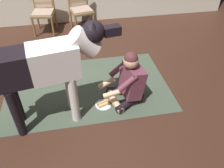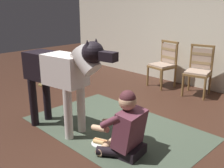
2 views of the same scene
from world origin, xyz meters
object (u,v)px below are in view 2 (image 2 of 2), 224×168
(person_sitting_on_floor, at_px, (126,129))
(round_side_table, at_px, (43,71))
(dining_chair_left_of_pair, at_px, (165,62))
(hot_dog_on_plate, at_px, (100,142))
(large_dog, at_px, (61,72))
(dining_chair_right_of_pair, at_px, (199,68))

(person_sitting_on_floor, xyz_separation_m, round_side_table, (-3.17, 0.79, -0.00))
(dining_chair_left_of_pair, bearing_deg, round_side_table, -135.49)
(hot_dog_on_plate, bearing_deg, dining_chair_left_of_pair, 108.18)
(hot_dog_on_plate, bearing_deg, person_sitting_on_floor, 9.58)
(round_side_table, bearing_deg, person_sitting_on_floor, -13.94)
(person_sitting_on_floor, relative_size, large_dog, 0.48)
(dining_chair_left_of_pair, xyz_separation_m, dining_chair_right_of_pair, (0.80, -0.00, 0.00))
(dining_chair_right_of_pair, xyz_separation_m, round_side_table, (-2.70, -1.86, -0.21))
(dining_chair_right_of_pair, bearing_deg, hot_dog_on_plate, -88.13)
(dining_chair_left_of_pair, xyz_separation_m, person_sitting_on_floor, (1.28, -2.65, -0.21))
(person_sitting_on_floor, distance_m, round_side_table, 3.27)
(large_dog, xyz_separation_m, round_side_table, (-2.15, 0.96, -0.54))
(dining_chair_left_of_pair, bearing_deg, large_dog, -84.96)
(dining_chair_right_of_pair, xyz_separation_m, hot_dog_on_plate, (0.09, -2.72, -0.52))
(dining_chair_left_of_pair, relative_size, large_dog, 0.58)
(dining_chair_left_of_pair, relative_size, person_sitting_on_floor, 1.20)
(dining_chair_right_of_pair, height_order, round_side_table, dining_chair_right_of_pair)
(hot_dog_on_plate, bearing_deg, round_side_table, 163.00)
(dining_chair_right_of_pair, distance_m, large_dog, 2.90)
(person_sitting_on_floor, distance_m, large_dog, 1.17)
(person_sitting_on_floor, xyz_separation_m, hot_dog_on_plate, (-0.38, -0.06, -0.31))
(dining_chair_left_of_pair, bearing_deg, hot_dog_on_plate, -71.82)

